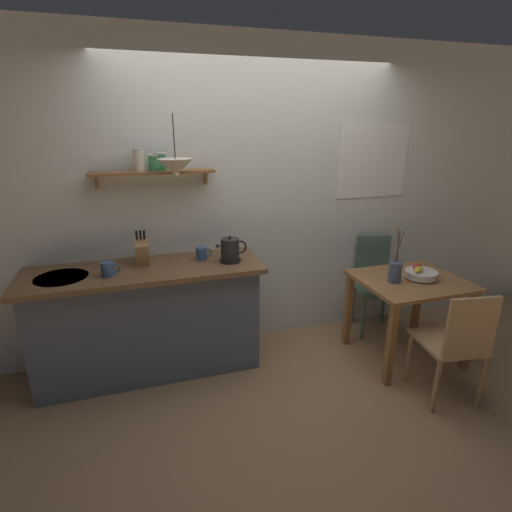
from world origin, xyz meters
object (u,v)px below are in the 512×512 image
Objects in this scene: dining_table at (409,293)px; dining_chair_near at (456,341)px; twig_vase at (395,271)px; electric_kettle at (230,250)px; dining_chair_far at (374,279)px; coffee_mug_spare at (202,253)px; fruit_bowl at (421,273)px; pendant_lamp at (176,167)px; coffee_mug_by_sink at (108,269)px; knife_block at (142,251)px.

dining_table is 0.96× the size of dining_chair_near.
twig_vase is 1.37m from electric_kettle.
dining_chair_far is 7.10× the size of coffee_mug_spare.
fruit_bowl is 0.55× the size of twig_vase.
dining_chair_far reaches higher than fruit_bowl.
electric_kettle reaches higher than coffee_mug_spare.
fruit_bowl is 0.61× the size of pendant_lamp.
dining_table is at bearing -92.05° from dining_chair_far.
dining_table is 0.19m from fruit_bowl.
dining_table is 0.92× the size of dining_chair_far.
twig_vase is (-0.20, -0.56, 0.31)m from dining_chair_far.
dining_chair_near is 2.58m from coffee_mug_by_sink.
electric_kettle is 1.91× the size of coffee_mug_spare.
dining_table is 1.98× the size of pendant_lamp.
dining_table is 1.58m from electric_kettle.
electric_kettle is 0.78m from pendant_lamp.
knife_block is at bearing 158.96° from pendant_lamp.
dining_chair_near reaches higher than fruit_bowl.
coffee_mug_by_sink reaches higher than dining_chair_far.
dining_table is 6.26× the size of coffee_mug_by_sink.
coffee_mug_spare is at bearing 145.24° from dining_chair_near.
dining_table is at bearing 2.94° from twig_vase.
knife_block is at bearing 169.33° from electric_kettle.
pendant_lamp reaches higher than coffee_mug_by_sink.
knife_block is (-0.68, 0.13, 0.02)m from electric_kettle.
coffee_mug_spare is 0.30× the size of pendant_lamp.
twig_vase is at bearing -177.06° from dining_table.
twig_vase is 3.53× the size of coffee_mug_by_sink.
fruit_bowl is 2.53m from coffee_mug_by_sink.
pendant_lamp reaches higher than dining_chair_far.
dining_table is at bearing 172.17° from fruit_bowl.
knife_block reaches higher than dining_chair_far.
coffee_mug_by_sink is (-0.25, -0.17, -0.06)m from knife_block.
fruit_bowl is 1.86m from coffee_mug_spare.
coffee_mug_spare is 0.74m from pendant_lamp.
twig_vase reaches higher than coffee_mug_spare.
electric_kettle is at bearing -173.69° from dining_chair_far.
dining_table is 2.27m from knife_block.
electric_kettle reaches higher than dining_chair_near.
twig_vase is at bearing -16.71° from electric_kettle.
knife_block reaches higher than coffee_mug_spare.
knife_block is 0.47m from coffee_mug_spare.
electric_kettle is at bearing 165.54° from dining_table.
coffee_mug_spare is (-1.52, 0.50, 0.15)m from twig_vase.
twig_vase is 2.06m from knife_block.
dining_chair_near is 2.39m from pendant_lamp.
twig_vase is at bearing -18.39° from coffee_mug_spare.
fruit_bowl is at bearing -13.08° from knife_block.
fruit_bowl is 1.06× the size of electric_kettle.
coffee_mug_spare is at bearing -1.92° from knife_block.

